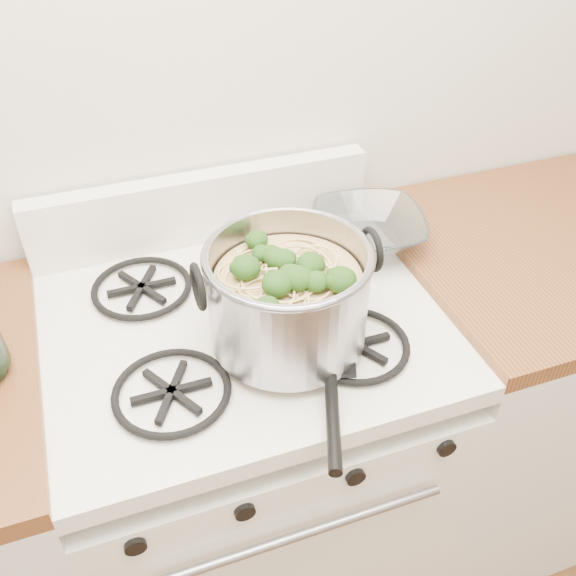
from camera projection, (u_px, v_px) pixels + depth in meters
The scene contains 6 objects.
gas_range at pixel (252, 464), 1.54m from camera, with size 0.76×0.66×0.92m.
counter_left at pixel (29, 522), 1.39m from camera, with size 0.25×0.65×0.92m.
counter_right at pixel (558, 367), 1.76m from camera, with size 1.00×0.65×0.92m.
stock_pot at pixel (288, 297), 1.12m from camera, with size 0.32×0.29×0.20m.
spatula at pixel (329, 351), 1.13m from camera, with size 0.29×0.31×0.02m, color black, non-canonical shape.
glass_bowl at pixel (368, 235), 1.41m from camera, with size 0.10×0.10×0.02m, color white.
Camera 1 is at (-0.23, 0.36, 1.73)m, focal length 40.00 mm.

